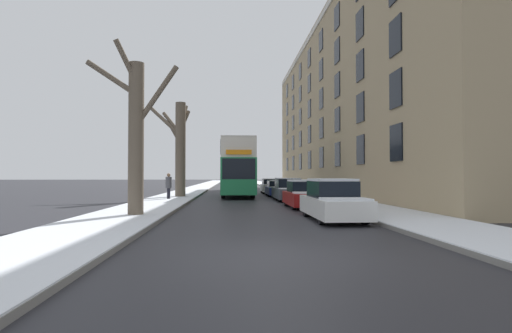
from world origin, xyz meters
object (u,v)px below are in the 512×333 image
Objects in this scene: double_decker_bus at (237,166)px; parked_car_2 at (288,190)px; parked_car_3 at (278,189)px; bare_tree_left_0 at (136,133)px; parked_car_1 at (305,195)px; bare_tree_left_1 at (179,146)px; parked_car_0 at (333,201)px; parked_car_4 at (271,186)px; pedestrian_left_sidewalk at (169,186)px.

parked_car_2 is at bearing -61.27° from double_decker_bus.
bare_tree_left_0 is at bearing -114.82° from parked_car_3.
parked_car_1 is at bearing -90.00° from parked_car_2.
parked_car_2 is (7.47, 10.66, -2.60)m from bare_tree_left_0.
bare_tree_left_1 is 1.52× the size of parked_car_2.
bare_tree_left_1 reaches higher than parked_car_3.
parked_car_0 is 1.07× the size of parked_car_4.
parked_car_0 is 2.51× the size of pedestrian_left_sidewalk.
bare_tree_left_0 reaches higher than pedestrian_left_sidewalk.
bare_tree_left_1 reaches higher than parked_car_1.
bare_tree_left_0 reaches higher than parked_car_2.
bare_tree_left_0 is at bearing -14.54° from pedestrian_left_sidewalk.
bare_tree_left_0 is 18.01m from parked_car_3.
parked_car_2 reaches higher than parked_car_4.
parked_car_1 is 11.55m from parked_car_3.
pedestrian_left_sidewalk is at bearing -126.84° from double_decker_bus.
pedestrian_left_sidewalk is (-7.81, -5.65, 0.38)m from parked_car_3.
parked_car_3 is 0.97× the size of parked_car_4.
parked_car_3 is (3.26, -0.43, -1.86)m from double_decker_bus.
bare_tree_left_0 is 0.60× the size of double_decker_bus.
parked_car_3 is (0.00, 11.55, -0.06)m from parked_car_1.
bare_tree_left_1 is 0.62× the size of double_decker_bus.
parked_car_2 is 5.51m from parked_car_3.
parked_car_4 is at bearing 90.00° from parked_car_1.
parked_car_4 is (0.00, 10.97, -0.05)m from parked_car_2.
pedestrian_left_sidewalk reaches higher than parked_car_3.
parked_car_2 reaches higher than parked_car_1.
parked_car_3 is at bearing 18.70° from bare_tree_left_1.
parked_car_1 is 0.91× the size of parked_car_2.
parked_car_2 is (7.53, -2.96, -3.16)m from bare_tree_left_1.
bare_tree_left_0 reaches higher than parked_car_0.
bare_tree_left_0 reaches higher than parked_car_1.
double_decker_bus is 7.74m from pedestrian_left_sidewalk.
bare_tree_left_0 is 17.14m from double_decker_bus.
parked_car_4 is at bearing 90.00° from parked_car_0.
bare_tree_left_1 is at bearing 158.33° from pedestrian_left_sidewalk.
bare_tree_left_1 reaches higher than double_decker_bus.
parked_car_4 reaches higher than parked_car_3.
parked_car_3 is at bearing 90.00° from parked_car_0.
parked_car_4 is (7.53, 8.02, -3.21)m from bare_tree_left_1.
bare_tree_left_0 reaches higher than parked_car_3.
bare_tree_left_0 is 13.62m from bare_tree_left_1.
bare_tree_left_0 is at bearing 172.38° from parked_car_0.
parked_car_3 is at bearing -90.00° from parked_car_4.
bare_tree_left_1 reaches higher than parked_car_4.
parked_car_0 is at bearing -90.00° from parked_car_2.
parked_car_0 is at bearing -79.51° from double_decker_bus.
parked_car_1 is (7.53, -9.00, -3.18)m from bare_tree_left_1.
bare_tree_left_1 is at bearing -161.30° from parked_car_3.
parked_car_0 is (3.26, -17.59, -1.77)m from double_decker_bus.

